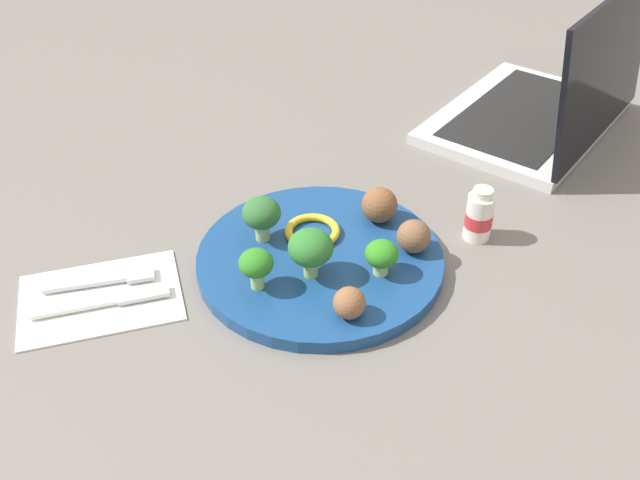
{
  "coord_description": "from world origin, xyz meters",
  "views": [
    {
      "loc": [
        -0.15,
        -0.61,
        0.52
      ],
      "look_at": [
        0.0,
        0.0,
        0.04
      ],
      "focal_mm": 39.75,
      "sensor_mm": 36.0,
      "label": 1
    }
  ],
  "objects_px": {
    "broccoli_floret_center": "(311,248)",
    "knife": "(107,301)",
    "meatball_center": "(349,303)",
    "napkin": "(100,295)",
    "broccoli_floret_back_right": "(262,214)",
    "plate": "(320,259)",
    "broccoli_floret_mid_right": "(256,265)",
    "pepper_ring_front_left": "(316,230)",
    "laptop": "(546,105)",
    "yogurt_bottle": "(479,216)",
    "meatball_back_left": "(414,236)",
    "broccoli_floret_front_right": "(382,255)",
    "meatball_mid_left": "(379,205)",
    "fork": "(106,280)"
  },
  "relations": [
    {
      "from": "broccoli_floret_back_right",
      "to": "meatball_center",
      "type": "height_order",
      "value": "broccoli_floret_back_right"
    },
    {
      "from": "yogurt_bottle",
      "to": "broccoli_floret_front_right",
      "type": "bearing_deg",
      "value": -158.3
    },
    {
      "from": "broccoli_floret_center",
      "to": "broccoli_floret_front_right",
      "type": "xyz_separation_m",
      "value": [
        0.07,
        -0.01,
        -0.01
      ]
    },
    {
      "from": "plate",
      "to": "broccoli_floret_back_right",
      "type": "bearing_deg",
      "value": 142.98
    },
    {
      "from": "plate",
      "to": "fork",
      "type": "bearing_deg",
      "value": 174.74
    },
    {
      "from": "broccoli_floret_back_right",
      "to": "laptop",
      "type": "relative_size",
      "value": 0.14
    },
    {
      "from": "broccoli_floret_back_right",
      "to": "meatball_back_left",
      "type": "relative_size",
      "value": 1.41
    },
    {
      "from": "meatball_mid_left",
      "to": "meatball_center",
      "type": "bearing_deg",
      "value": -117.48
    },
    {
      "from": "broccoli_floret_back_right",
      "to": "broccoli_floret_front_right",
      "type": "bearing_deg",
      "value": -38.46
    },
    {
      "from": "yogurt_bottle",
      "to": "meatball_center",
      "type": "bearing_deg",
      "value": -149.51
    },
    {
      "from": "broccoli_floret_back_right",
      "to": "broccoli_floret_front_right",
      "type": "height_order",
      "value": "broccoli_floret_back_right"
    },
    {
      "from": "pepper_ring_front_left",
      "to": "napkin",
      "type": "xyz_separation_m",
      "value": [
        -0.25,
        -0.03,
        -0.02
      ]
    },
    {
      "from": "broccoli_floret_back_right",
      "to": "meatball_mid_left",
      "type": "distance_m",
      "value": 0.14
    },
    {
      "from": "meatball_back_left",
      "to": "napkin",
      "type": "height_order",
      "value": "meatball_back_left"
    },
    {
      "from": "pepper_ring_front_left",
      "to": "yogurt_bottle",
      "type": "bearing_deg",
      "value": -9.1
    },
    {
      "from": "laptop",
      "to": "broccoli_floret_front_right",
      "type": "bearing_deg",
      "value": -140.68
    },
    {
      "from": "broccoli_floret_center",
      "to": "knife",
      "type": "height_order",
      "value": "broccoli_floret_center"
    },
    {
      "from": "laptop",
      "to": "broccoli_floret_center",
      "type": "bearing_deg",
      "value": -147.49
    },
    {
      "from": "meatball_center",
      "to": "plate",
      "type": "bearing_deg",
      "value": 92.89
    },
    {
      "from": "broccoli_floret_front_right",
      "to": "laptop",
      "type": "height_order",
      "value": "laptop"
    },
    {
      "from": "plate",
      "to": "pepper_ring_front_left",
      "type": "distance_m",
      "value": 0.04
    },
    {
      "from": "napkin",
      "to": "knife",
      "type": "height_order",
      "value": "knife"
    },
    {
      "from": "laptop",
      "to": "meatball_mid_left",
      "type": "bearing_deg",
      "value": -149.53
    },
    {
      "from": "plate",
      "to": "meatball_back_left",
      "type": "distance_m",
      "value": 0.11
    },
    {
      "from": "napkin",
      "to": "yogurt_bottle",
      "type": "bearing_deg",
      "value": 0.5
    },
    {
      "from": "broccoli_floret_back_right",
      "to": "pepper_ring_front_left",
      "type": "height_order",
      "value": "broccoli_floret_back_right"
    },
    {
      "from": "broccoli_floret_front_right",
      "to": "yogurt_bottle",
      "type": "bearing_deg",
      "value": 21.7
    },
    {
      "from": "knife",
      "to": "pepper_ring_front_left",
      "type": "bearing_deg",
      "value": 12.17
    },
    {
      "from": "meatball_center",
      "to": "napkin",
      "type": "xyz_separation_m",
      "value": [
        -0.25,
        0.11,
        -0.03
      ]
    },
    {
      "from": "napkin",
      "to": "laptop",
      "type": "distance_m",
      "value": 0.68
    },
    {
      "from": "broccoli_floret_center",
      "to": "pepper_ring_front_left",
      "type": "relative_size",
      "value": 0.88
    },
    {
      "from": "broccoli_floret_back_right",
      "to": "meatball_mid_left",
      "type": "relative_size",
      "value": 1.27
    },
    {
      "from": "knife",
      "to": "laptop",
      "type": "distance_m",
      "value": 0.68
    },
    {
      "from": "meatball_mid_left",
      "to": "plate",
      "type": "bearing_deg",
      "value": -150.36
    },
    {
      "from": "plate",
      "to": "pepper_ring_front_left",
      "type": "relative_size",
      "value": 4.3
    },
    {
      "from": "pepper_ring_front_left",
      "to": "laptop",
      "type": "height_order",
      "value": "laptop"
    },
    {
      "from": "broccoli_floret_front_right",
      "to": "pepper_ring_front_left",
      "type": "distance_m",
      "value": 0.1
    },
    {
      "from": "broccoli_floret_mid_right",
      "to": "napkin",
      "type": "height_order",
      "value": "broccoli_floret_mid_right"
    },
    {
      "from": "napkin",
      "to": "fork",
      "type": "bearing_deg",
      "value": 69.07
    },
    {
      "from": "plate",
      "to": "meatball_center",
      "type": "xyz_separation_m",
      "value": [
        0.01,
        -0.1,
        0.02
      ]
    },
    {
      "from": "broccoli_floret_front_right",
      "to": "knife",
      "type": "relative_size",
      "value": 0.28
    },
    {
      "from": "meatball_center",
      "to": "napkin",
      "type": "relative_size",
      "value": 0.2
    },
    {
      "from": "broccoli_floret_back_right",
      "to": "plate",
      "type": "bearing_deg",
      "value": -37.02
    },
    {
      "from": "meatball_mid_left",
      "to": "broccoli_floret_front_right",
      "type": "bearing_deg",
      "value": -106.16
    },
    {
      "from": "yogurt_bottle",
      "to": "laptop",
      "type": "relative_size",
      "value": 0.18
    },
    {
      "from": "broccoli_floret_mid_right",
      "to": "napkin",
      "type": "xyz_separation_m",
      "value": [
        -0.17,
        0.04,
        -0.04
      ]
    },
    {
      "from": "napkin",
      "to": "knife",
      "type": "relative_size",
      "value": 1.17
    },
    {
      "from": "laptop",
      "to": "broccoli_floret_back_right",
      "type": "bearing_deg",
      "value": -157.46
    },
    {
      "from": "plate",
      "to": "yogurt_bottle",
      "type": "height_order",
      "value": "yogurt_bottle"
    },
    {
      "from": "broccoli_floret_mid_right",
      "to": "fork",
      "type": "bearing_deg",
      "value": 159.18
    }
  ]
}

